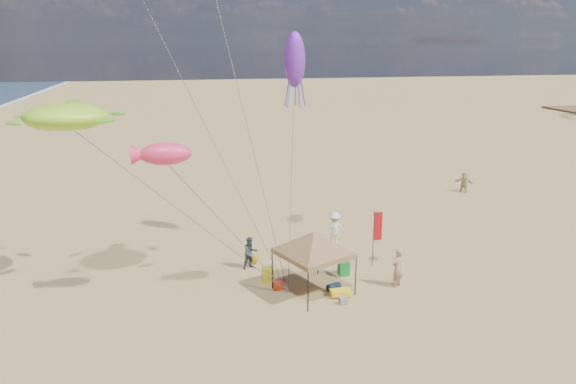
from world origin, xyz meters
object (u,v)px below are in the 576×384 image
person_near_b (250,253)px  canopy_tent (314,234)px  chair_yellow (268,275)px  person_far_c (464,182)px  cooler_blue (337,256)px  person_near_a (397,267)px  cooler_red (279,285)px  chair_green (344,268)px  person_near_c (334,229)px  beach_cart (340,292)px  feather_flag (377,230)px

person_near_b → canopy_tent: bearing=-72.3°
chair_yellow → person_far_c: size_ratio=0.46×
person_far_c → person_near_b: bearing=-108.9°
canopy_tent → chair_yellow: canopy_tent is taller
canopy_tent → chair_yellow: 3.35m
cooler_blue → person_near_a: (1.81, -3.57, 0.74)m
chair_yellow → person_near_a: size_ratio=0.38×
cooler_red → cooler_blue: (3.56, 2.78, 0.00)m
cooler_red → chair_green: size_ratio=0.77×
chair_green → chair_yellow: (-3.73, -0.06, 0.00)m
canopy_tent → person_near_c: canopy_tent is taller
cooler_red → person_near_c: bearing=50.2°
chair_green → person_near_a: person_near_a is taller
cooler_red → cooler_blue: same height
cooler_red → chair_green: bearing=15.0°
person_near_c → person_far_c: person_near_c is taller
cooler_blue → person_near_a: bearing=-63.1°
person_far_c → cooler_red: bearing=-101.6°
canopy_tent → chair_green: (1.87, 1.48, -2.40)m
beach_cart → person_near_c: bearing=76.6°
canopy_tent → cooler_red: (-1.47, 0.58, -2.56)m
cooler_blue → beach_cart: size_ratio=0.60×
canopy_tent → chair_green: 3.39m
chair_green → person_far_c: bearing=43.5°
person_near_c → person_far_c: size_ratio=1.25×
chair_green → canopy_tent: bearing=-141.8°
beach_cart → chair_green: bearing=69.7°
chair_yellow → person_far_c: 21.00m
cooler_red → person_near_b: size_ratio=0.33×
canopy_tent → cooler_blue: bearing=58.1°
chair_yellow → person_near_b: person_near_b is taller
canopy_tent → chair_yellow: size_ratio=6.99×
chair_green → person_near_b: bearing=159.0°
canopy_tent → chair_green: size_ratio=6.99×
canopy_tent → person_near_a: size_ratio=2.63×
chair_yellow → beach_cart: size_ratio=0.78×
person_near_c → beach_cart: bearing=72.5°
beach_cart → canopy_tent: bearing=146.3°
person_near_a → chair_yellow: bearing=-57.0°
cooler_blue → person_far_c: person_far_c is taller
canopy_tent → person_near_a: 4.31m
beach_cart → person_near_b: bearing=132.3°
person_near_b → person_near_c: size_ratio=0.86×
beach_cart → person_far_c: person_far_c is taller
chair_green → person_far_c: (13.12, 12.47, 0.41)m
beach_cart → person_far_c: size_ratio=0.59×
beach_cart → cooler_red: bearing=152.9°
person_near_c → chair_green: bearing=76.6°
feather_flag → beach_cart: 4.29m
chair_yellow → cooler_blue: bearing=26.3°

